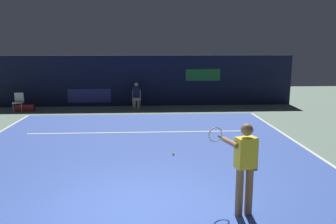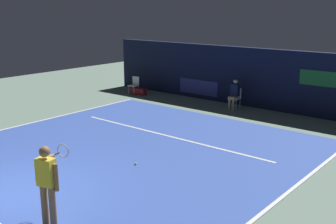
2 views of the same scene
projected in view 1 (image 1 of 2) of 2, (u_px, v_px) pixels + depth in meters
ground_plane at (139, 147)px, 10.46m from camera, size 31.11×31.11×0.00m
court_surface at (139, 147)px, 10.46m from camera, size 10.24×10.17×0.01m
line_sideline_left at (299, 144)px, 10.73m from camera, size 0.10×10.17×0.01m
line_service at (140, 132)px, 12.20m from camera, size 7.99×0.10×0.01m
back_wall at (142, 81)px, 17.66m from camera, size 15.69×0.33×2.60m
tennis_player at (244, 164)px, 6.08m from camera, size 0.81×0.92×1.73m
line_judge_on_chair at (136, 95)px, 16.85m from camera, size 0.44×0.53×1.32m
courtside_chair_near at (19, 101)px, 16.14m from camera, size 0.46×0.44×0.88m
tennis_ball at (174, 154)px, 9.66m from camera, size 0.07×0.07×0.07m
equipment_bag at (25, 108)px, 16.25m from camera, size 0.87×0.40×0.32m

